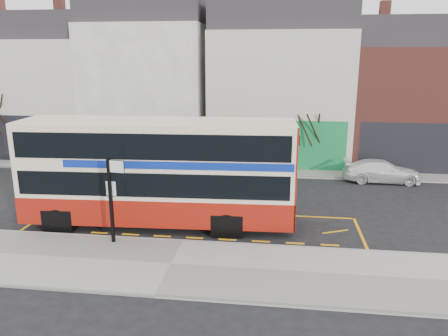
# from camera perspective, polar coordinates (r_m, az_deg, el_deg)

# --- Properties ---
(ground) EXTENTS (120.00, 120.00, 0.00)m
(ground) POSITION_cam_1_polar(r_m,az_deg,el_deg) (17.58, -5.09, -9.33)
(ground) COLOR black
(ground) RESTS_ON ground
(pavement) EXTENTS (40.00, 4.00, 0.15)m
(pavement) POSITION_cam_1_polar(r_m,az_deg,el_deg) (15.53, -6.95, -12.49)
(pavement) COLOR #9B9793
(pavement) RESTS_ON ground
(kerb) EXTENTS (40.00, 0.15, 0.15)m
(kerb) POSITION_cam_1_polar(r_m,az_deg,el_deg) (17.21, -5.37, -9.61)
(kerb) COLOR gray
(kerb) RESTS_ON ground
(far_pavement) EXTENTS (50.00, 3.00, 0.15)m
(far_pavement) POSITION_cam_1_polar(r_m,az_deg,el_deg) (27.81, -0.27, 0.00)
(far_pavement) COLOR #9B9793
(far_pavement) RESTS_ON ground
(road_markings) EXTENTS (14.00, 3.40, 0.01)m
(road_markings) POSITION_cam_1_polar(r_m,az_deg,el_deg) (19.01, -4.06, -7.38)
(road_markings) COLOR orange
(road_markings) RESTS_ON ground
(terrace_far_left) EXTENTS (8.00, 8.01, 10.80)m
(terrace_far_left) POSITION_cam_1_polar(r_m,az_deg,el_deg) (35.15, -22.07, 9.89)
(terrace_far_left) COLOR beige
(terrace_far_left) RESTS_ON ground
(terrace_left) EXTENTS (8.00, 8.01, 11.80)m
(terrace_left) POSITION_cam_1_polar(r_m,az_deg,el_deg) (32.01, -9.30, 11.28)
(terrace_left) COLOR white
(terrace_left) RESTS_ON ground
(terrace_green_shop) EXTENTS (9.00, 8.01, 11.30)m
(terrace_green_shop) POSITION_cam_1_polar(r_m,az_deg,el_deg) (30.71, 7.33, 10.75)
(terrace_green_shop) COLOR beige
(terrace_green_shop) RESTS_ON ground
(terrace_right) EXTENTS (9.00, 8.01, 10.30)m
(terrace_right) POSITION_cam_1_polar(r_m,az_deg,el_deg) (32.02, 23.82, 8.90)
(terrace_right) COLOR brown
(terrace_right) RESTS_ON ground
(double_decker_bus) EXTENTS (11.42, 3.13, 4.52)m
(double_decker_bus) POSITION_cam_1_polar(r_m,az_deg,el_deg) (18.43, -8.47, -0.44)
(double_decker_bus) COLOR beige
(double_decker_bus) RESTS_ON ground
(bus_stop_post) EXTENTS (0.82, 0.20, 3.34)m
(bus_stop_post) POSITION_cam_1_polar(r_m,az_deg,el_deg) (16.80, -14.42, -3.13)
(bus_stop_post) COLOR black
(bus_stop_post) RESTS_ON pavement
(car_silver) EXTENTS (4.46, 2.52, 1.43)m
(car_silver) POSITION_cam_1_polar(r_m,az_deg,el_deg) (28.52, -18.99, 0.89)
(car_silver) COLOR silver
(car_silver) RESTS_ON ground
(car_grey) EXTENTS (4.17, 2.49, 1.30)m
(car_grey) POSITION_cam_1_polar(r_m,az_deg,el_deg) (25.61, -6.86, -0.07)
(car_grey) COLOR #404348
(car_grey) RESTS_ON ground
(car_white) EXTENTS (4.30, 1.76, 1.25)m
(car_white) POSITION_cam_1_polar(r_m,az_deg,el_deg) (26.56, 19.91, -0.39)
(car_white) COLOR white
(car_white) RESTS_ON ground
(street_tree_right) EXTENTS (2.18, 2.18, 4.70)m
(street_tree_right) POSITION_cam_1_polar(r_m,az_deg,el_deg) (27.26, 11.06, 6.15)
(street_tree_right) COLOR black
(street_tree_right) RESTS_ON ground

